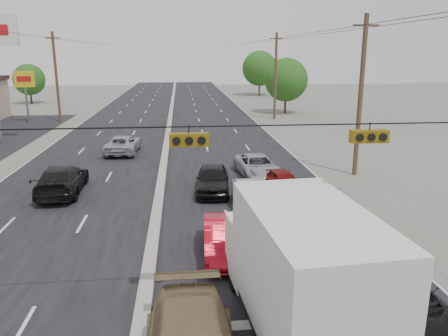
{
  "coord_description": "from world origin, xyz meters",
  "views": [
    {
      "loc": [
        1.3,
        -11.5,
        7.69
      ],
      "look_at": [
        3.36,
        9.21,
        2.2
      ],
      "focal_mm": 35.0,
      "sensor_mm": 36.0,
      "label": 1
    }
  ],
  "objects_px": {
    "red_sedan": "(223,239)",
    "pole_sign_far": "(25,83)",
    "tree_left_far": "(29,80)",
    "utility_pole_right_b": "(360,96)",
    "queue_car_e": "(283,182)",
    "tree_right_mid": "(286,80)",
    "queue_car_d": "(332,220)",
    "tree_right_far": "(260,68)",
    "queue_car_a": "(213,179)",
    "utility_pole_left_c": "(56,77)",
    "utility_pole_right_c": "(275,76)",
    "queue_car_c": "(257,166)",
    "oncoming_near": "(62,180)",
    "queue_car_b": "(252,197)",
    "oncoming_far": "(123,144)",
    "black_suv": "(387,301)",
    "box_truck": "(299,270)"
  },
  "relations": [
    {
      "from": "tree_right_mid",
      "to": "tree_right_far",
      "type": "relative_size",
      "value": 0.88
    },
    {
      "from": "utility_pole_right_b",
      "to": "red_sedan",
      "type": "distance_m",
      "value": 15.21
    },
    {
      "from": "utility_pole_right_b",
      "to": "oncoming_far",
      "type": "distance_m",
      "value": 18.23
    },
    {
      "from": "tree_left_far",
      "to": "utility_pole_right_b",
      "type": "bearing_deg",
      "value": -52.52
    },
    {
      "from": "black_suv",
      "to": "oncoming_far",
      "type": "relative_size",
      "value": 1.23
    },
    {
      "from": "pole_sign_far",
      "to": "black_suv",
      "type": "height_order",
      "value": "pole_sign_far"
    },
    {
      "from": "tree_left_far",
      "to": "oncoming_far",
      "type": "relative_size",
      "value": 1.2
    },
    {
      "from": "utility_pole_right_c",
      "to": "queue_car_e",
      "type": "relative_size",
      "value": 2.71
    },
    {
      "from": "oncoming_near",
      "to": "oncoming_far",
      "type": "relative_size",
      "value": 1.08
    },
    {
      "from": "tree_right_far",
      "to": "red_sedan",
      "type": "height_order",
      "value": "tree_right_far"
    },
    {
      "from": "pole_sign_far",
      "to": "queue_car_e",
      "type": "xyz_separation_m",
      "value": [
        23.0,
        -28.23,
        -3.78
      ]
    },
    {
      "from": "red_sedan",
      "to": "oncoming_far",
      "type": "relative_size",
      "value": 0.83
    },
    {
      "from": "box_truck",
      "to": "queue_car_a",
      "type": "bearing_deg",
      "value": 91.33
    },
    {
      "from": "utility_pole_left_c",
      "to": "queue_car_c",
      "type": "xyz_separation_m",
      "value": [
        18.6,
        -24.85,
        -4.43
      ]
    },
    {
      "from": "queue_car_b",
      "to": "utility_pole_right_b",
      "type": "bearing_deg",
      "value": 36.5
    },
    {
      "from": "utility_pole_left_c",
      "to": "tree_left_far",
      "type": "height_order",
      "value": "utility_pole_left_c"
    },
    {
      "from": "utility_pole_right_c",
      "to": "queue_car_d",
      "type": "distance_m",
      "value": 35.09
    },
    {
      "from": "queue_car_c",
      "to": "oncoming_near",
      "type": "bearing_deg",
      "value": -173.88
    },
    {
      "from": "queue_car_c",
      "to": "queue_car_b",
      "type": "bearing_deg",
      "value": -107.43
    },
    {
      "from": "utility_pole_left_c",
      "to": "queue_car_e",
      "type": "height_order",
      "value": "utility_pole_left_c"
    },
    {
      "from": "tree_left_far",
      "to": "oncoming_far",
      "type": "xyz_separation_m",
      "value": [
        18.69,
        -37.06,
        -3.01
      ]
    },
    {
      "from": "pole_sign_far",
      "to": "queue_car_b",
      "type": "height_order",
      "value": "pole_sign_far"
    },
    {
      "from": "tree_left_far",
      "to": "queue_car_a",
      "type": "distance_m",
      "value": 54.03
    },
    {
      "from": "tree_right_mid",
      "to": "red_sedan",
      "type": "distance_m",
      "value": 42.8
    },
    {
      "from": "black_suv",
      "to": "tree_right_far",
      "type": "bearing_deg",
      "value": 80.07
    },
    {
      "from": "queue_car_d",
      "to": "red_sedan",
      "type": "bearing_deg",
      "value": -158.54
    },
    {
      "from": "utility_pole_left_c",
      "to": "oncoming_near",
      "type": "height_order",
      "value": "utility_pole_left_c"
    },
    {
      "from": "tree_left_far",
      "to": "queue_car_d",
      "type": "bearing_deg",
      "value": -61.41
    },
    {
      "from": "utility_pole_left_c",
      "to": "tree_right_far",
      "type": "distance_m",
      "value": 41.38
    },
    {
      "from": "tree_right_far",
      "to": "queue_car_c",
      "type": "height_order",
      "value": "tree_right_far"
    },
    {
      "from": "queue_car_b",
      "to": "box_truck",
      "type": "bearing_deg",
      "value": -93.62
    },
    {
      "from": "tree_right_mid",
      "to": "tree_right_far",
      "type": "bearing_deg",
      "value": 87.71
    },
    {
      "from": "box_truck",
      "to": "oncoming_near",
      "type": "bearing_deg",
      "value": 120.63
    },
    {
      "from": "tree_left_far",
      "to": "queue_car_e",
      "type": "relative_size",
      "value": 1.66
    },
    {
      "from": "utility_pole_left_c",
      "to": "queue_car_e",
      "type": "distance_m",
      "value": 34.6
    },
    {
      "from": "utility_pole_right_c",
      "to": "queue_car_c",
      "type": "relative_size",
      "value": 2.04
    },
    {
      "from": "tree_right_far",
      "to": "queue_car_d",
      "type": "bearing_deg",
      "value": -97.35
    },
    {
      "from": "queue_car_b",
      "to": "queue_car_e",
      "type": "distance_m",
      "value": 3.58
    },
    {
      "from": "utility_pole_right_c",
      "to": "tree_right_mid",
      "type": "bearing_deg",
      "value": 63.43
    },
    {
      "from": "black_suv",
      "to": "tree_right_mid",
      "type": "bearing_deg",
      "value": 77.43
    },
    {
      "from": "utility_pole_right_c",
      "to": "queue_car_a",
      "type": "xyz_separation_m",
      "value": [
        -9.5,
        -27.81,
        -4.34
      ]
    },
    {
      "from": "box_truck",
      "to": "queue_car_a",
      "type": "relative_size",
      "value": 1.77
    },
    {
      "from": "black_suv",
      "to": "queue_car_d",
      "type": "relative_size",
      "value": 1.28
    },
    {
      "from": "pole_sign_far",
      "to": "queue_car_a",
      "type": "relative_size",
      "value": 1.33
    },
    {
      "from": "tree_right_mid",
      "to": "queue_car_d",
      "type": "relative_size",
      "value": 1.45
    },
    {
      "from": "utility_pole_right_c",
      "to": "box_truck",
      "type": "height_order",
      "value": "utility_pole_right_c"
    },
    {
      "from": "utility_pole_right_b",
      "to": "tree_right_far",
      "type": "relative_size",
      "value": 1.23
    },
    {
      "from": "utility_pole_right_c",
      "to": "tree_left_far",
      "type": "height_order",
      "value": "utility_pole_right_c"
    },
    {
      "from": "red_sedan",
      "to": "pole_sign_far",
      "type": "bearing_deg",
      "value": 119.86
    },
    {
      "from": "oncoming_near",
      "to": "box_truck",
      "type": "bearing_deg",
      "value": 122.89
    }
  ]
}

